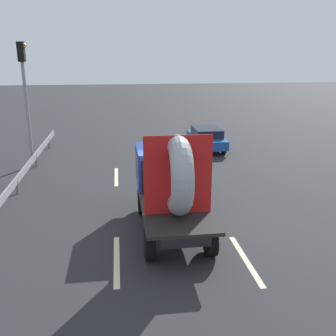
{
  "coord_description": "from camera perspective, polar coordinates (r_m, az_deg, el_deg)",
  "views": [
    {
      "loc": [
        -1.85,
        -11.28,
        5.48
      ],
      "look_at": [
        -0.27,
        0.84,
        1.81
      ],
      "focal_mm": 41.18,
      "sensor_mm": 36.0,
      "label": 1
    }
  ],
  "objects": [
    {
      "name": "lane_dash_right_far",
      "position": [
        18.67,
        3.23,
        -0.35
      ],
      "size": [
        0.16,
        2.09,
        0.01
      ],
      "primitive_type": "cube",
      "rotation": [
        0.0,
        0.0,
        1.57
      ],
      "color": "beige",
      "rests_on": "ground_plane"
    },
    {
      "name": "ground_plane",
      "position": [
        12.67,
        1.74,
        -8.9
      ],
      "size": [
        120.0,
        120.0,
        0.0
      ],
      "primitive_type": "plane",
      "color": "#28282B"
    },
    {
      "name": "traffic_light",
      "position": [
        19.87,
        -20.41,
        11.08
      ],
      "size": [
        0.42,
        0.36,
        5.96
      ],
      "color": "gray",
      "rests_on": "ground_plane"
    },
    {
      "name": "lane_dash_right_near",
      "position": [
        11.11,
        11.42,
        -13.16
      ],
      "size": [
        0.16,
        2.73,
        0.01
      ],
      "primitive_type": "cube",
      "rotation": [
        0.0,
        0.0,
        1.57
      ],
      "color": "beige",
      "rests_on": "ground_plane"
    },
    {
      "name": "flatbed_truck",
      "position": [
        12.32,
        0.31,
        -1.37
      ],
      "size": [
        2.02,
        5.13,
        3.36
      ],
      "color": "black",
      "rests_on": "ground_plane"
    },
    {
      "name": "lane_dash_left_near",
      "position": [
        10.97,
        -7.61,
        -13.36
      ],
      "size": [
        0.16,
        2.74,
        0.01
      ],
      "primitive_type": "cube",
      "rotation": [
        0.0,
        0.0,
        1.57
      ],
      "color": "beige",
      "rests_on": "ground_plane"
    },
    {
      "name": "distant_sedan",
      "position": [
        22.84,
        5.69,
        4.52
      ],
      "size": [
        1.67,
        3.9,
        1.27
      ],
      "color": "black",
      "rests_on": "ground_plane"
    },
    {
      "name": "lane_dash_left_far",
      "position": [
        17.87,
        -7.66,
        -1.27
      ],
      "size": [
        0.16,
        2.7,
        0.01
      ],
      "primitive_type": "cube",
      "rotation": [
        0.0,
        0.0,
        1.57
      ],
      "color": "beige",
      "rests_on": "ground_plane"
    },
    {
      "name": "guardrail",
      "position": [
        18.4,
        -20.15,
        0.08
      ],
      "size": [
        0.1,
        15.56,
        0.71
      ],
      "color": "gray",
      "rests_on": "ground_plane"
    }
  ]
}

